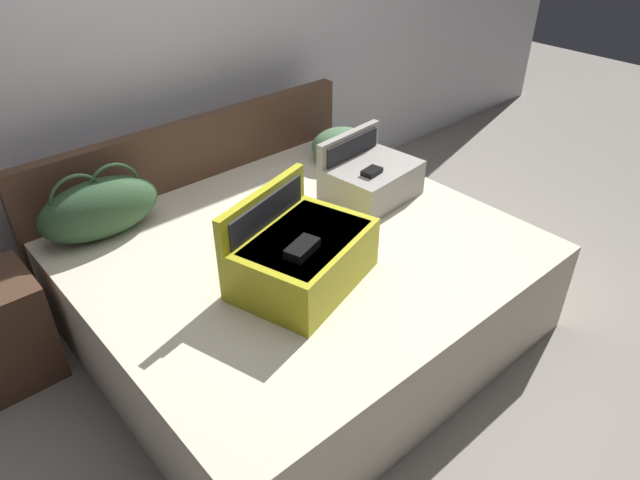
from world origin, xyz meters
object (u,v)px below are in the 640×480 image
object	(u,v)px
pillow_near_headboard	(340,145)
bed	(302,287)
hard_case_large	(302,255)
hard_case_medium	(371,178)
duffel_bag	(100,208)

from	to	relation	value
pillow_near_headboard	bed	bearing A→B (deg)	-143.89
hard_case_large	hard_case_medium	xyz separation A→B (m)	(0.77, 0.34, -0.03)
duffel_bag	pillow_near_headboard	size ratio (longest dim) A/B	1.63
bed	hard_case_large	size ratio (longest dim) A/B	2.91
bed	hard_case_medium	world-z (taller)	hard_case_medium
hard_case_medium	hard_case_large	bearing A→B (deg)	-162.34
hard_case_large	hard_case_medium	distance (m)	0.84
bed	duffel_bag	world-z (taller)	duffel_bag
bed	pillow_near_headboard	size ratio (longest dim) A/B	5.48
hard_case_large	hard_case_medium	bearing A→B (deg)	6.66
hard_case_large	duffel_bag	size ratio (longest dim) A/B	1.15
bed	pillow_near_headboard	xyz separation A→B (m)	(0.79, 0.58, 0.35)
hard_case_medium	duffel_bag	xyz separation A→B (m)	(-1.26, 0.61, 0.03)
hard_case_large	pillow_near_headboard	world-z (taller)	hard_case_large
hard_case_large	bed	bearing A→B (deg)	33.81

